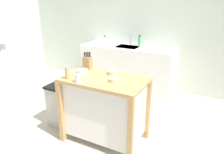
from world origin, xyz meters
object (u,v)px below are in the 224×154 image
kitchen_island (105,106)px  knife_block (87,62)px  pepper_grinder (67,73)px  trash_bin (61,106)px  bowl_ceramic_wide (112,72)px  bottle_spray_cleaner (140,42)px  bowl_ceramic_small (114,80)px  bottle_hand_soap (105,40)px  bowl_stoneware_deep (82,71)px  sink_faucet (131,40)px  drinking_cup (78,78)px

kitchen_island → knife_block: 0.66m
pepper_grinder → trash_bin: (-0.36, 0.24, -0.64)m
bowl_ceramic_wide → bottle_spray_cleaner: bearing=98.1°
kitchen_island → bowl_ceramic_wide: size_ratio=7.96×
knife_block → bowl_ceramic_wide: (0.41, -0.05, -0.07)m
kitchen_island → bowl_ceramic_small: size_ratio=8.44×
bottle_spray_cleaner → bottle_hand_soap: 0.76m
trash_bin → kitchen_island: bearing=-0.7°
bowl_ceramic_small → trash_bin: 1.08m
bottle_spray_cleaner → kitchen_island: bearing=-83.2°
bowl_ceramic_wide → bottle_hand_soap: (-0.98, 1.56, 0.08)m
knife_block → bowl_ceramic_wide: bearing=-6.5°
bowl_stoneware_deep → trash_bin: size_ratio=0.23×
bowl_ceramic_small → bowl_ceramic_wide: size_ratio=0.94×
knife_block → bottle_hand_soap: bearing=110.6°
sink_faucet → bowl_ceramic_small: bearing=-72.8°
bottle_spray_cleaner → bowl_stoneware_deep: bearing=-94.7°
trash_bin → sink_faucet: (0.31, 1.87, 0.69)m
trash_bin → bottle_hand_soap: size_ratio=3.60×
drinking_cup → kitchen_island: bearing=50.6°
bowl_ceramic_wide → pepper_grinder: pepper_grinder is taller
bowl_ceramic_small → drinking_cup: drinking_cup is taller
bottle_hand_soap → sink_faucet: bearing=15.6°
knife_block → bottle_spray_cleaner: (0.18, 1.54, 0.04)m
bottle_hand_soap → bowl_stoneware_deep: bearing=-70.2°
knife_block → sink_faucet: (-0.05, 1.66, 0.04)m
bottle_hand_soap → pepper_grinder: bearing=-73.7°
knife_block → bottle_hand_soap: 1.62m
trash_bin → knife_block: bearing=30.4°
kitchen_island → bottle_hand_soap: 2.05m
bowl_ceramic_small → kitchen_island: bearing=164.4°
pepper_grinder → sink_faucet: 2.12m
bowl_ceramic_small → bottle_spray_cleaner: size_ratio=0.50×
bowl_stoneware_deep → pepper_grinder: (-0.04, -0.26, 0.05)m
bottle_hand_soap → knife_block: bearing=-69.4°
bowl_ceramic_small → trash_bin: (-0.91, 0.05, -0.58)m
bottle_spray_cleaner → bowl_ceramic_small: bearing=-78.6°
pepper_grinder → bottle_hand_soap: bearing=106.3°
drinking_cup → sink_faucet: 2.15m
bowl_ceramic_wide → pepper_grinder: bearing=-135.1°
bottle_spray_cleaner → bowl_ceramic_wide: bearing=-81.9°
bowl_ceramic_small → bottle_spray_cleaner: bearing=101.4°
bowl_stoneware_deep → sink_faucet: 1.86m
bottle_hand_soap → bowl_ceramic_wide: bearing=-57.9°
bowl_ceramic_wide → bottle_hand_soap: 1.85m
knife_block → drinking_cup: knife_block is taller
drinking_cup → bottle_spray_cleaner: 2.01m
bowl_ceramic_wide → sink_faucet: size_ratio=0.59×
knife_block → sink_faucet: 1.66m
sink_faucet → bottle_spray_cleaner: bearing=-28.5°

